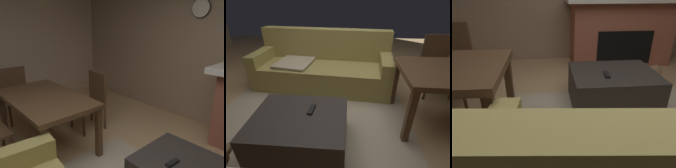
# 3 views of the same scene
# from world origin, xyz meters

# --- Properties ---
(floor) EXTENTS (8.50, 8.50, 0.00)m
(floor) POSITION_xyz_m (0.00, 0.00, 0.00)
(floor) COLOR tan
(area_rug) EXTENTS (2.60, 2.00, 0.01)m
(area_rug) POSITION_xyz_m (-0.30, -0.12, 0.01)
(area_rug) COLOR tan
(area_rug) RESTS_ON ground
(couch) EXTENTS (2.35, 1.03, 0.95)m
(couch) POSITION_xyz_m (-0.29, 0.64, 0.33)
(couch) COLOR #9E8E4C
(couch) RESTS_ON ground
(ottoman_coffee_table) EXTENTS (0.95, 0.75, 0.42)m
(ottoman_coffee_table) POSITION_xyz_m (-0.30, -0.80, 0.21)
(ottoman_coffee_table) COLOR #2D2826
(ottoman_coffee_table) RESTS_ON ground
(tv_remote) EXTENTS (0.06, 0.16, 0.02)m
(tv_remote) POSITION_xyz_m (-0.19, -0.70, 0.43)
(tv_remote) COLOR black
(tv_remote) RESTS_ON ottoman_coffee_table
(dining_chair_north) EXTENTS (0.45, 0.45, 0.93)m
(dining_chair_north) POSITION_xyz_m (1.57, 0.55, 0.52)
(dining_chair_north) COLOR #513823
(dining_chair_north) RESTS_ON ground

